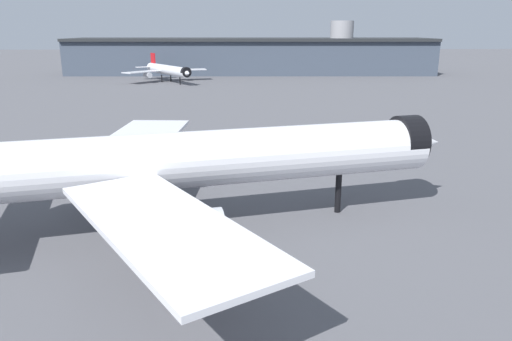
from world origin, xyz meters
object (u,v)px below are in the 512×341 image
traffic_cone_near_nose (71,157)px  airliner_far_taxiway (167,70)px  baggage_tug_wing (11,164)px  airliner_near_gate (185,161)px

traffic_cone_near_nose → airliner_far_taxiway: bearing=90.3°
baggage_tug_wing → traffic_cone_near_nose: (6.48, 6.31, -0.64)m
airliner_near_gate → baggage_tug_wing: airliner_near_gate is taller
airliner_near_gate → baggage_tug_wing: bearing=127.4°
airliner_far_taxiway → baggage_tug_wing: bearing=-34.5°
airliner_far_taxiway → traffic_cone_near_nose: size_ratio=51.16×
traffic_cone_near_nose → airliner_near_gate: bearing=-53.4°
airliner_near_gate → airliner_far_taxiway: bearing=84.7°
traffic_cone_near_nose → baggage_tug_wing: bearing=-135.8°
airliner_near_gate → traffic_cone_near_nose: airliner_near_gate is taller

